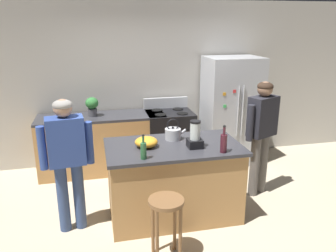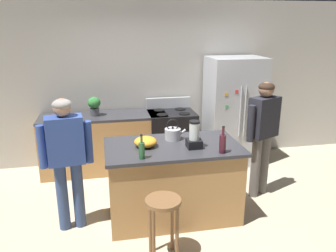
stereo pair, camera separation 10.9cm
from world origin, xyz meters
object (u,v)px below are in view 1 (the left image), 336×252
(blender_appliance, at_px, (195,136))
(mixing_bowl, at_px, (146,142))
(stove_range, at_px, (169,138))
(bar_stool, at_px, (166,213))
(bottle_cooking_sauce, at_px, (195,134))
(bottle_olive_oil, at_px, (143,150))
(refrigerator, at_px, (231,111))
(person_by_sink_right, at_px, (262,128))
(tea_kettle, at_px, (173,133))
(person_by_island_left, at_px, (67,154))
(bottle_wine, at_px, (224,143))
(potted_plant, at_px, (92,105))
(kitchen_island, at_px, (173,180))

(blender_appliance, distance_m, mixing_bowl, 0.58)
(stove_range, distance_m, bar_stool, 2.39)
(blender_appliance, relative_size, bottle_cooking_sauce, 1.51)
(bottle_cooking_sauce, bearing_deg, bottle_olive_oil, -146.60)
(refrigerator, bearing_deg, bottle_olive_oil, -134.16)
(refrigerator, distance_m, person_by_sink_right, 1.22)
(blender_appliance, relative_size, tea_kettle, 1.18)
(stove_range, xyz_separation_m, bar_stool, (-0.57, -2.33, 0.05))
(bottle_olive_oil, bearing_deg, person_by_island_left, 159.66)
(person_by_island_left, relative_size, tea_kettle, 5.70)
(bottle_wine, bearing_deg, refrigerator, 64.62)
(blender_appliance, bearing_deg, refrigerator, 54.86)
(stove_range, height_order, bottle_olive_oil, bottle_olive_oil)
(stove_range, xyz_separation_m, bottle_wine, (0.20, -1.87, 0.57))
(refrigerator, distance_m, bottle_olive_oil, 2.57)
(person_by_island_left, height_order, tea_kettle, person_by_island_left)
(refrigerator, distance_m, stove_range, 1.15)
(person_by_island_left, distance_m, bar_stool, 1.30)
(refrigerator, bearing_deg, bar_stool, -125.46)
(stove_range, bearing_deg, bottle_olive_oil, -110.98)
(bottle_olive_oil, bearing_deg, potted_plant, 105.28)
(bar_stool, height_order, bottle_wine, bottle_wine)
(person_by_sink_right, bearing_deg, bottle_olive_oil, -160.01)
(kitchen_island, bearing_deg, potted_plant, 120.97)
(mixing_bowl, relative_size, tea_kettle, 0.98)
(potted_plant, xyz_separation_m, mixing_bowl, (0.60, -1.53, -0.11))
(kitchen_island, height_order, bottle_wine, bottle_wine)
(refrigerator, bearing_deg, blender_appliance, -125.14)
(bottle_cooking_sauce, relative_size, bottle_olive_oil, 0.78)
(bar_stool, bearing_deg, kitchen_island, 71.56)
(kitchen_island, distance_m, bottle_wine, 0.84)
(kitchen_island, bearing_deg, bottle_olive_oil, -140.68)
(bottle_cooking_sauce, bearing_deg, refrigerator, 52.06)
(kitchen_island, relative_size, bottle_cooking_sauce, 7.51)
(potted_plant, distance_m, mixing_bowl, 1.65)
(refrigerator, relative_size, tea_kettle, 6.56)
(bar_stool, bearing_deg, tea_kettle, 72.88)
(person_by_sink_right, bearing_deg, blender_appliance, -159.06)
(potted_plant, distance_m, bottle_olive_oil, 1.96)
(mixing_bowl, bearing_deg, blender_appliance, -14.29)
(kitchen_island, height_order, tea_kettle, tea_kettle)
(person_by_island_left, height_order, person_by_sink_right, person_by_sink_right)
(bar_stool, height_order, bottle_cooking_sauce, bottle_cooking_sauce)
(tea_kettle, bearing_deg, bottle_cooking_sauce, -14.08)
(bottle_olive_oil, height_order, tea_kettle, bottle_olive_oil)
(bottle_wine, relative_size, tea_kettle, 1.15)
(refrigerator, xyz_separation_m, bottle_olive_oil, (-1.79, -1.84, 0.13))
(stove_range, bearing_deg, potted_plant, 178.80)
(stove_range, bearing_deg, bar_stool, -103.72)
(kitchen_island, relative_size, blender_appliance, 4.97)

